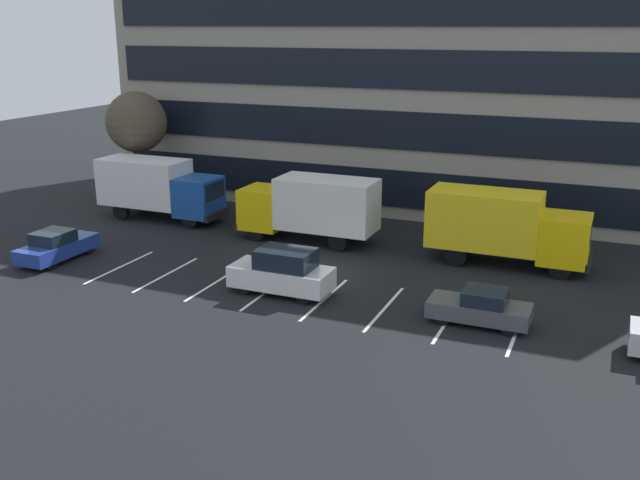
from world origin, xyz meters
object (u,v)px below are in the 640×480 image
Objects in this scene: box_truck_blue at (158,186)px; sedan_charcoal at (480,308)px; bare_tree at (136,122)px; suv_white at (283,272)px; box_truck_yellow_all at (504,225)px; box_truck_yellow at (310,206)px; sedan_navy at (56,246)px.

box_truck_blue is 1.95× the size of sedan_charcoal.
sedan_charcoal is at bearing -24.64° from bare_tree.
box_truck_yellow_all is at bearing 43.15° from suv_white.
sedan_charcoal is (21.70, -8.62, -1.40)m from box_truck_blue.
box_truck_blue reaches higher than box_truck_yellow.
box_truck_yellow_all reaches higher than box_truck_yellow.
box_truck_yellow_all is 25.35m from bare_tree.
bare_tree is at bearing 171.68° from box_truck_yellow_all.
box_truck_blue is at bearing 89.37° from sedan_navy.
box_truck_yellow_all is 1.74× the size of suv_white.
sedan_charcoal is at bearing -21.67° from box_truck_blue.
box_truck_yellow is 0.98× the size of box_truck_yellow_all.
suv_white is at bearing -35.41° from bare_tree.
box_truck_yellow is at bearing 104.95° from suv_white.
box_truck_yellow_all is at bearing 21.13° from sedan_navy.
bare_tree is at bearing 155.36° from sedan_charcoal.
box_truck_blue is 9.04m from sedan_navy.
suv_white reaches higher than sedan_navy.
bare_tree is at bearing 144.59° from suv_white.
box_truck_yellow is 1.92× the size of sedan_charcoal.
box_truck_blue is at bearing 178.19° from box_truck_yellow_all.
box_truck_blue is 1.06× the size of bare_tree.
sedan_navy is (-10.77, -8.18, -1.32)m from box_truck_yellow.
suv_white is at bearing -136.85° from box_truck_yellow_all.
box_truck_yellow_all is 1.95× the size of sedan_charcoal.
suv_white is (-8.93, -0.03, 0.32)m from sedan_charcoal.
box_truck_yellow reaches higher than sedan_navy.
suv_white is (2.11, -7.90, -1.05)m from box_truck_yellow.
bare_tree reaches higher than box_truck_yellow_all.
box_truck_yellow is 1.05× the size of bare_tree.
box_truck_blue reaches higher than sedan_navy.
suv_white reaches higher than sedan_charcoal.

